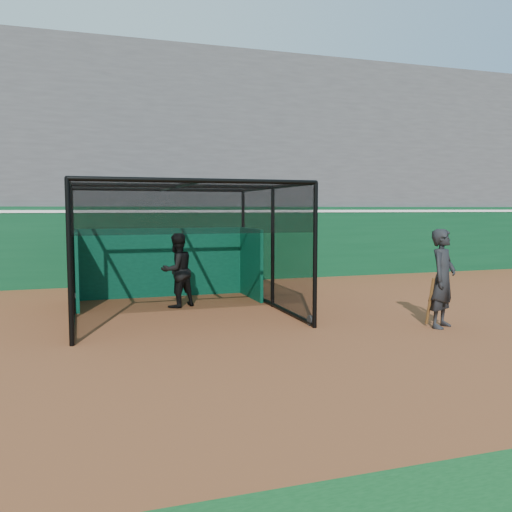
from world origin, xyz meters
name	(u,v)px	position (x,y,z in m)	size (l,w,h in m)	color
ground	(241,344)	(0.00, 0.00, 0.00)	(120.00, 120.00, 0.00)	brown
outfield_wall	(167,244)	(0.00, 8.50, 1.29)	(50.00, 0.50, 2.50)	#0B3D1F
grandstand	(151,156)	(0.00, 12.27, 4.48)	(50.00, 7.85, 8.95)	#4C4C4F
batting_cage	(178,250)	(-0.55, 3.34, 1.48)	(4.80, 5.16, 2.96)	black
batter	(177,270)	(-0.46, 4.01, 0.92)	(0.89, 0.69, 1.83)	black
on_deck_player	(443,279)	(4.30, 0.01, 1.01)	(0.88, 0.81, 2.03)	black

